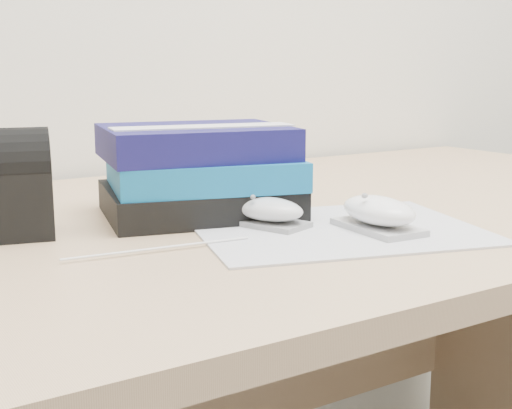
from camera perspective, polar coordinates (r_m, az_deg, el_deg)
desk at (r=1.09m, az=-1.76°, el=-12.09°), size 1.60×0.80×0.73m
mousepad at (r=0.85m, az=6.48°, el=-1.97°), size 0.39×0.34×0.00m
mouse_rear at (r=0.86m, az=0.99°, el=-0.56°), size 0.08×0.11×0.04m
mouse_front at (r=0.85m, az=9.77°, el=-0.70°), size 0.07×0.11×0.05m
usb_cable at (r=0.76m, az=-7.73°, el=-3.49°), size 0.21×0.02×0.00m
book_stack at (r=0.93m, az=-4.58°, el=2.65°), size 0.28×0.25×0.12m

